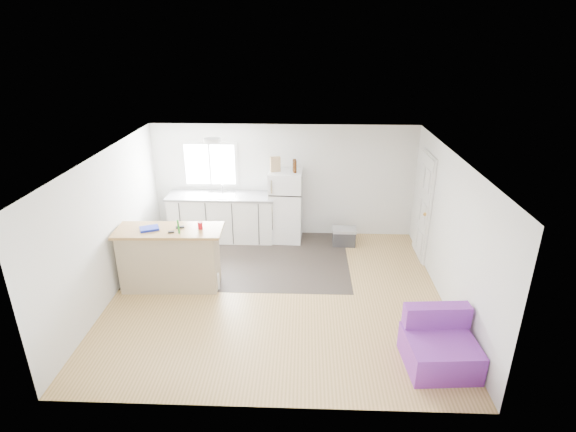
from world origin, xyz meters
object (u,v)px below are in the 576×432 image
at_px(cardboard_box, 275,164).
at_px(bottle_right, 294,165).
at_px(blue_tray, 149,228).
at_px(mop, 178,279).
at_px(cooler, 344,236).
at_px(purple_seat, 439,347).
at_px(refrigerator, 286,206).
at_px(cleaner_jug, 215,281).
at_px(red_cup, 200,225).
at_px(peninsula, 170,258).
at_px(kitchen_cabinets, 222,217).
at_px(bottle_left, 295,167).

bearing_deg(cardboard_box, bottle_right, 3.55).
bearing_deg(blue_tray, mop, -16.25).
relative_size(cooler, purple_seat, 0.51).
height_order(mop, bottle_right, bottle_right).
relative_size(refrigerator, cleaner_jug, 4.41).
bearing_deg(blue_tray, purple_seat, -22.28).
height_order(refrigerator, bottle_right, bottle_right).
bearing_deg(mop, red_cup, 13.55).
bearing_deg(bottle_right, refrigerator, -175.67).
relative_size(purple_seat, red_cup, 7.94).
height_order(cooler, bottle_right, bottle_right).
height_order(mop, cardboard_box, cardboard_box).
xyz_separation_m(peninsula, purple_seat, (4.10, -1.82, -0.28)).
relative_size(refrigerator, mop, 1.11).
xyz_separation_m(cleaner_jug, cardboard_box, (0.93, 2.04, 1.51)).
bearing_deg(refrigerator, peninsula, -130.51).
xyz_separation_m(mop, blue_tray, (-0.42, 0.12, 0.88)).
xyz_separation_m(kitchen_cabinets, peninsula, (-0.55, -1.98, 0.05)).
bearing_deg(blue_tray, kitchen_cabinets, 67.36).
bearing_deg(cooler, mop, -146.82).
bearing_deg(cooler, peninsula, -149.94).
xyz_separation_m(cleaner_jug, blue_tray, (-1.04, 0.04, 0.96)).
bearing_deg(blue_tray, cleaner_jug, -2.46).
relative_size(mop, red_cup, 11.32).
distance_m(refrigerator, cardboard_box, 0.93).
bearing_deg(blue_tray, refrigerator, 42.66).
height_order(red_cup, bottle_right, bottle_right).
xyz_separation_m(cooler, blue_tray, (-3.40, -1.78, 0.92)).
xyz_separation_m(refrigerator, cardboard_box, (-0.21, -0.01, 0.91)).
xyz_separation_m(refrigerator, purple_seat, (2.20, -3.81, -0.49)).
bearing_deg(refrigerator, bottle_right, 7.41).
bearing_deg(bottle_left, peninsula, -137.74).
bearing_deg(bottle_left, kitchen_cabinets, 176.90).
relative_size(purple_seat, bottle_right, 3.81).
height_order(refrigerator, bottle_left, bottle_left).
relative_size(red_cup, bottle_right, 0.48).
distance_m(cooler, cardboard_box, 2.07).
bearing_deg(refrigerator, mop, -126.40).
height_order(peninsula, refrigerator, refrigerator).
bearing_deg(blue_tray, cardboard_box, 45.38).
bearing_deg(bottle_left, refrigerator, 153.56).
relative_size(kitchen_cabinets, cooler, 4.57).
xyz_separation_m(cooler, bottle_left, (-1.03, 0.13, 1.45)).
height_order(cooler, mop, mop).
bearing_deg(kitchen_cabinets, mop, -100.73).
relative_size(peninsula, cooler, 3.69).
distance_m(cooler, bottle_right, 1.80).
xyz_separation_m(purple_seat, blue_tray, (-4.38, 1.80, 0.84)).
bearing_deg(peninsula, bottle_right, 41.98).
xyz_separation_m(refrigerator, bottle_left, (0.19, -0.10, 0.88)).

